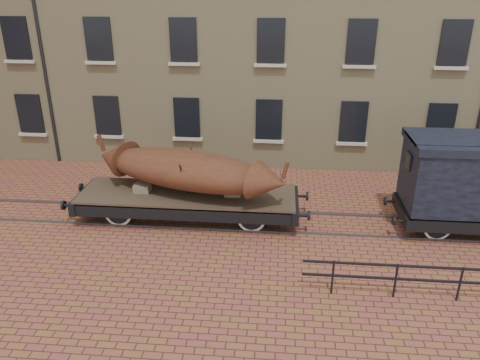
{
  "coord_description": "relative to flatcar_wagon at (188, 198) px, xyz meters",
  "views": [
    {
      "loc": [
        1.53,
        -14.13,
        7.63
      ],
      "look_at": [
        0.19,
        0.5,
        1.3
      ],
      "focal_mm": 35.0,
      "sensor_mm": 36.0,
      "label": 1
    }
  ],
  "objects": [
    {
      "name": "iron_boat",
      "position": [
        0.01,
        -0.0,
        1.05
      ],
      "size": [
        6.91,
        3.61,
        1.66
      ],
      "color": "brown",
      "rests_on": "flatcar_wagon"
    },
    {
      "name": "flatcar_wagon",
      "position": [
        0.0,
        0.0,
        0.0
      ],
      "size": [
        8.22,
        2.23,
        1.24
      ],
      "color": "#4D3B2C",
      "rests_on": "ground"
    },
    {
      "name": "rail_track",
      "position": [
        1.56,
        -0.0,
        -0.74
      ],
      "size": [
        30.0,
        1.52,
        0.06
      ],
      "color": "#59595E",
      "rests_on": "ground"
    },
    {
      "name": "ground",
      "position": [
        1.56,
        -0.0,
        -0.77
      ],
      "size": [
        90.0,
        90.0,
        0.0
      ],
      "primitive_type": "plane",
      "color": "brown"
    }
  ]
}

